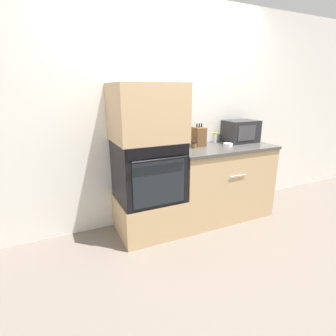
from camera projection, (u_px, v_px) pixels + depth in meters
name	position (u px, v px, depth m)	size (l,w,h in m)	color
ground_plane	(189.00, 237.00, 2.84)	(12.00, 12.00, 0.00)	#6B6056
wall_back	(164.00, 115.00, 3.03)	(8.00, 0.05, 2.50)	silver
oven_cabinet_base	(149.00, 215.00, 2.90)	(0.68, 0.60, 0.40)	tan
wall_oven	(148.00, 170.00, 2.75)	(0.65, 0.64, 0.63)	black
oven_cabinet_upper	(147.00, 113.00, 2.59)	(0.68, 0.60, 0.56)	tan
counter_unit	(220.00, 182.00, 3.22)	(1.23, 0.63, 0.89)	tan
microwave	(241.00, 131.00, 3.30)	(0.42, 0.29, 0.27)	#232326
knife_block	(199.00, 137.00, 3.07)	(0.13, 0.15, 0.26)	brown
bowl	(228.00, 145.00, 3.08)	(0.11, 0.11, 0.04)	white
condiment_jar_near	(215.00, 138.00, 3.31)	(0.06, 0.06, 0.12)	silver
condiment_jar_mid	(194.00, 145.00, 2.98)	(0.06, 0.06, 0.07)	brown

